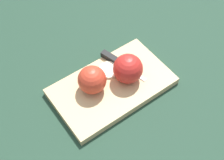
% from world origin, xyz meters
% --- Properties ---
extents(ground_plane, '(4.00, 4.00, 0.00)m').
position_xyz_m(ground_plane, '(0.00, 0.00, 0.00)').
color(ground_plane, '#1E3828').
extents(cutting_board, '(0.38, 0.26, 0.02)m').
position_xyz_m(cutting_board, '(0.00, 0.00, 0.01)').
color(cutting_board, tan).
rests_on(cutting_board, ground_plane).
extents(apple_half_left, '(0.08, 0.08, 0.08)m').
position_xyz_m(apple_half_left, '(-0.06, 0.01, 0.06)').
color(apple_half_left, red).
rests_on(apple_half_left, cutting_board).
extents(apple_half_right, '(0.09, 0.09, 0.09)m').
position_xyz_m(apple_half_right, '(0.05, -0.00, 0.07)').
color(apple_half_right, red).
rests_on(apple_half_right, cutting_board).
extents(knife, '(0.08, 0.15, 0.02)m').
position_xyz_m(knife, '(0.04, 0.08, 0.03)').
color(knife, silver).
rests_on(knife, cutting_board).
extents(apple_slice, '(0.06, 0.06, 0.01)m').
position_xyz_m(apple_slice, '(0.01, 0.05, 0.03)').
color(apple_slice, '#EFE5C6').
rests_on(apple_slice, cutting_board).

